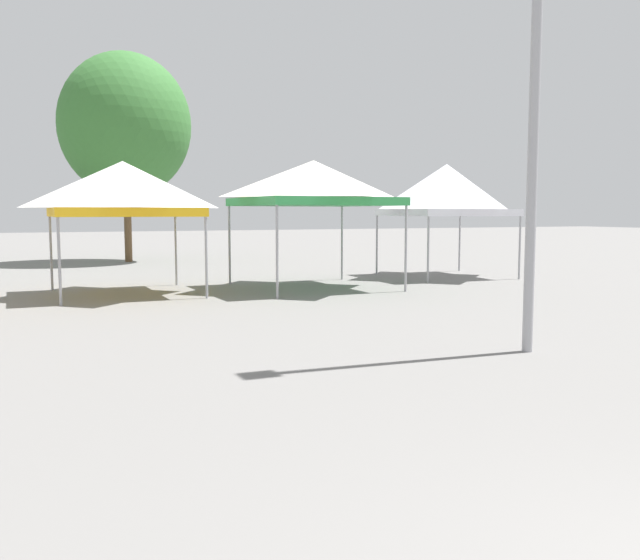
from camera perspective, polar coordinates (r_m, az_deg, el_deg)
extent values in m
cylinder|color=#9E9EA3|center=(14.94, -20.83, 1.81)|extent=(0.06, 0.06, 2.01)
cylinder|color=#9E9EA3|center=(15.43, -9.42, 2.21)|extent=(0.06, 0.06, 2.01)
cylinder|color=#9E9EA3|center=(17.99, -21.44, 2.37)|extent=(0.06, 0.06, 2.01)
cylinder|color=#9E9EA3|center=(18.40, -11.88, 2.70)|extent=(0.06, 0.06, 2.01)
pyramid|color=white|center=(16.61, -16.03, 7.63)|extent=(3.24, 3.24, 1.07)
cube|color=yellow|center=(16.59, -15.98, 5.43)|extent=(3.21, 3.21, 0.20)
cylinder|color=#9E9EA3|center=(15.12, -3.58, 2.70)|extent=(0.06, 0.06, 2.27)
cylinder|color=#9E9EA3|center=(16.66, 7.14, 2.93)|extent=(0.06, 0.06, 2.27)
cylinder|color=#9E9EA3|center=(18.26, -7.53, 3.16)|extent=(0.06, 0.06, 2.27)
cylinder|color=#9E9EA3|center=(19.56, 1.84, 3.37)|extent=(0.06, 0.06, 2.27)
pyramid|color=white|center=(17.32, -0.53, 8.37)|extent=(3.55, 3.55, 0.93)
cube|color=green|center=(17.30, -0.53, 6.51)|extent=(3.52, 3.52, 0.20)
cylinder|color=#9E9EA3|center=(18.72, 8.97, 2.79)|extent=(0.06, 0.06, 2.00)
cylinder|color=#9E9EA3|center=(20.45, 16.25, 2.87)|extent=(0.06, 0.06, 2.00)
cylinder|color=#9E9EA3|center=(21.36, 4.74, 3.18)|extent=(0.06, 0.06, 2.00)
cylinder|color=#9E9EA3|center=(22.90, 11.52, 3.25)|extent=(0.06, 0.06, 2.00)
pyramid|color=white|center=(20.80, 10.45, 7.62)|extent=(3.32, 3.32, 1.32)
cube|color=white|center=(20.78, 10.41, 5.53)|extent=(3.29, 3.29, 0.20)
cylinder|color=#9E9EA3|center=(9.94, 17.47, 17.08)|extent=(0.14, 0.14, 7.85)
cylinder|color=brown|center=(27.64, -15.67, 4.82)|extent=(0.28, 0.28, 3.24)
ellipsoid|color=#387233|center=(27.83, -15.87, 12.26)|extent=(4.97, 4.97, 5.47)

